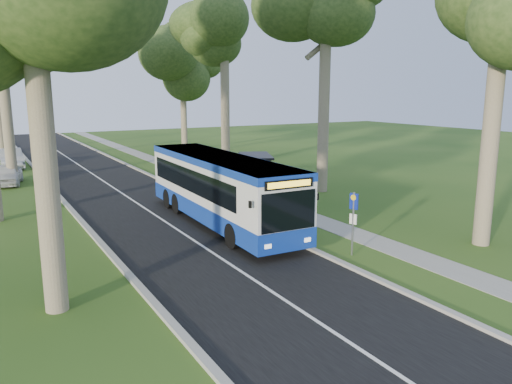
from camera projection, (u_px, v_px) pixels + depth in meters
ground at (269, 231)px, 22.31m from camera, size 120.00×120.00×0.00m
road at (129, 198)px, 29.11m from camera, size 7.00×100.00×0.02m
kerb_east at (185, 191)px, 30.80m from camera, size 0.25×100.00×0.12m
kerb_west at (66, 204)px, 27.40m from camera, size 0.25×100.00×0.12m
centre_line at (129, 198)px, 29.11m from camera, size 0.12×100.00×0.00m
footpath at (228, 187)px, 32.27m from camera, size 1.50×100.00×0.02m
bus at (220, 189)px, 23.17m from camera, size 2.83×12.11×3.19m
bus_stop_sign at (353, 216)px, 18.72m from camera, size 0.16×0.33×2.45m
bus_shelter at (262, 169)px, 27.74m from camera, size 2.73×3.47×2.63m
litter_bin at (222, 192)px, 28.39m from camera, size 0.53×0.53×0.93m
car_white at (8, 175)px, 33.12m from camera, size 2.29×4.21×1.36m
car_silver at (11, 159)px, 39.97m from camera, size 1.75×4.80×1.57m
tree_east_b at (327, 1)px, 28.82m from camera, size 5.20×5.20×15.15m
tree_east_c at (224, 9)px, 38.46m from camera, size 5.20×5.20×16.66m
tree_east_d at (182, 55)px, 49.80m from camera, size 5.20×5.20×12.92m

